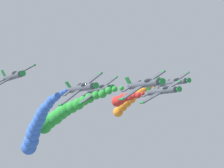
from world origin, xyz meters
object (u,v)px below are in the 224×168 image
(airplane_left_inner, at_px, (162,91))
(airplane_right_inner, at_px, (82,88))
(airplane_right_outer, at_px, (173,82))
(airplane_trailing, at_px, (13,76))
(airplane_left_outer, at_px, (99,89))
(airplane_lead, at_px, (144,84))

(airplane_left_inner, distance_m, airplane_right_inner, 17.04)
(airplane_right_outer, bearing_deg, airplane_trailing, -1.08)
(airplane_right_inner, relative_size, airplane_right_outer, 1.00)
(airplane_right_inner, height_order, airplane_left_outer, airplane_left_outer)
(airplane_lead, relative_size, airplane_right_inner, 1.00)
(airplane_left_inner, height_order, airplane_right_inner, airplane_right_inner)
(airplane_lead, distance_m, airplane_left_outer, 17.33)
(airplane_lead, relative_size, airplane_left_outer, 1.00)
(airplane_right_outer, bearing_deg, airplane_left_inner, 45.36)
(airplane_left_inner, distance_m, airplane_trailing, 27.33)
(airplane_left_outer, relative_size, airplane_right_outer, 1.00)
(airplane_right_outer, bearing_deg, airplane_lead, 44.13)
(airplane_trailing, bearing_deg, airplane_right_inner, 130.35)
(airplane_left_outer, distance_m, airplane_trailing, 17.19)
(airplane_lead, xyz_separation_m, airplane_right_outer, (-17.27, -16.75, 2.44))
(airplane_left_inner, xyz_separation_m, airplane_left_outer, (8.61, -8.87, 0.65))
(airplane_left_inner, relative_size, airplane_trailing, 1.00)
(airplane_trailing, bearing_deg, airplane_left_inner, 160.81)
(airplane_lead, height_order, airplane_left_inner, airplane_lead)
(airplane_left_inner, bearing_deg, airplane_left_outer, -45.87)
(airplane_right_inner, bearing_deg, airplane_left_inner, -175.56)
(airplane_right_inner, xyz_separation_m, airplane_left_outer, (-8.38, -10.19, 0.84))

